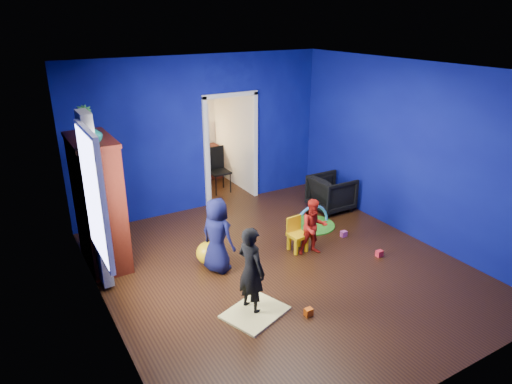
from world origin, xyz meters
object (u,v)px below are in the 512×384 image
armchair (332,193)px  toddler_red (314,227)px  crt_tv (101,200)px  kid_chair (298,236)px  hopper_ball (208,253)px  play_mat (311,225)px  child_navy (217,235)px  vase (93,134)px  tv_armoire (99,203)px  folding_chair (219,171)px  child_black (251,270)px  study_desk (201,163)px

armchair → toddler_red: 1.85m
crt_tv → kid_chair: size_ratio=1.40×
hopper_ball → kid_chair: (1.42, -0.36, 0.07)m
hopper_ball → play_mat: (2.17, 0.27, -0.16)m
child_navy → vase: (-1.38, 0.79, 1.51)m
tv_armoire → play_mat: 3.67m
hopper_ball → crt_tv: bearing=146.8°
hopper_ball → folding_chair: bearing=60.4°
child_black → child_navy: child_black is taller
child_black → folding_chair: (1.50, 3.97, -0.12)m
armchair → kid_chair: armchair is taller
toddler_red → study_desk: (-0.08, 4.14, -0.08)m
child_black → hopper_ball: 1.41m
play_mat → study_desk: size_ratio=0.95×
kid_chair → armchair: bearing=30.5°
armchair → study_desk: 3.24m
toddler_red → play_mat: size_ratio=1.10×
armchair → child_navy: child_navy is taller
kid_chair → folding_chair: size_ratio=0.54×
vase → folding_chair: 3.86m
toddler_red → folding_chair: 3.18m
kid_chair → folding_chair: folding_chair is taller
study_desk → toddler_red: bearing=-89.0°
child_navy → hopper_ball: (-0.05, 0.25, -0.39)m
crt_tv → hopper_ball: size_ratio=1.99×
armchair → child_black: bearing=125.2°
child_black → child_navy: (0.06, 1.10, -0.02)m
child_black → hopper_ball: size_ratio=3.32×
study_desk → kid_chair: bearing=-91.1°
child_navy → kid_chair: (1.37, -0.11, -0.32)m
armchair → child_black: (-2.95, -2.03, 0.25)m
tv_armoire → crt_tv: (0.04, 0.00, 0.04)m
armchair → hopper_ball: size_ratio=2.11×
toddler_red → tv_armoire: bearing=171.0°
child_navy → study_desk: (1.44, 3.83, -0.19)m
child_black → study_desk: child_black is taller
tv_armoire → armchair: bearing=-2.2°
child_black → child_navy: size_ratio=1.03×
hopper_ball → tv_armoire: bearing=147.6°
child_navy → kid_chair: 1.41m
vase → toddler_red: bearing=-20.8°
child_black → toddler_red: size_ratio=1.27×
kid_chair → play_mat: bearing=36.1°
tv_armoire → hopper_ball: (1.33, -0.84, -0.80)m
kid_chair → child_navy: bearing=171.8°
folding_chair → hopper_ball: bearing=-119.6°
toddler_red → play_mat: 1.11m
hopper_ball → kid_chair: kid_chair is taller
hopper_ball → study_desk: (1.49, 3.58, 0.20)m
play_mat → study_desk: bearing=101.5°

